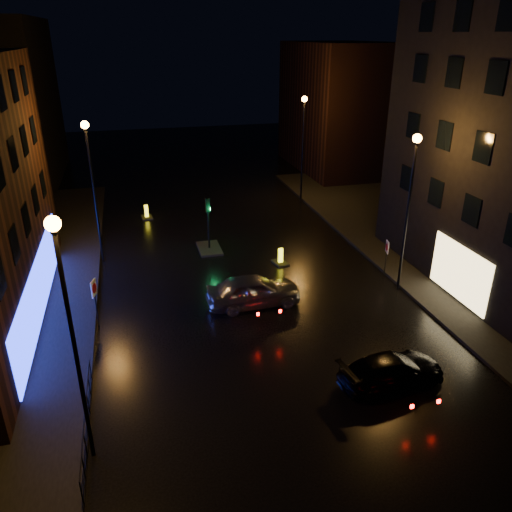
# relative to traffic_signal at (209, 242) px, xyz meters

# --- Properties ---
(ground) EXTENTS (120.00, 120.00, 0.00)m
(ground) POSITION_rel_traffic_signal_xyz_m (1.20, -14.00, -0.50)
(ground) COLOR black
(ground) RESTS_ON ground
(pavement_right) EXTENTS (12.00, 44.00, 0.15)m
(pavement_right) POSITION_rel_traffic_signal_xyz_m (15.20, -6.00, -0.43)
(pavement_right) COLOR black
(pavement_right) RESTS_ON ground
(building_far_left) EXTENTS (8.00, 16.00, 14.00)m
(building_far_left) POSITION_rel_traffic_signal_xyz_m (-14.80, 21.00, 6.50)
(building_far_left) COLOR black
(building_far_left) RESTS_ON ground
(building_far_right) EXTENTS (8.00, 14.00, 12.00)m
(building_far_right) POSITION_rel_traffic_signal_xyz_m (16.20, 18.00, 5.50)
(building_far_right) COLOR black
(building_far_right) RESTS_ON ground
(street_lamp_lnear) EXTENTS (0.44, 0.44, 8.37)m
(street_lamp_lnear) POSITION_rel_traffic_signal_xyz_m (-6.60, -16.00, 5.06)
(street_lamp_lnear) COLOR black
(street_lamp_lnear) RESTS_ON ground
(street_lamp_lfar) EXTENTS (0.44, 0.44, 8.37)m
(street_lamp_lfar) POSITION_rel_traffic_signal_xyz_m (-6.60, -0.00, 5.06)
(street_lamp_lfar) COLOR black
(street_lamp_lfar) RESTS_ON ground
(street_lamp_rnear) EXTENTS (0.44, 0.44, 8.37)m
(street_lamp_rnear) POSITION_rel_traffic_signal_xyz_m (9.00, -8.00, 5.06)
(street_lamp_rnear) COLOR black
(street_lamp_rnear) RESTS_ON ground
(street_lamp_rfar) EXTENTS (0.44, 0.44, 8.37)m
(street_lamp_rfar) POSITION_rel_traffic_signal_xyz_m (9.00, 8.00, 5.06)
(street_lamp_rfar) COLOR black
(street_lamp_rfar) RESTS_ON ground
(traffic_signal) EXTENTS (1.40, 2.40, 3.45)m
(traffic_signal) POSITION_rel_traffic_signal_xyz_m (0.00, 0.00, 0.00)
(traffic_signal) COLOR black
(traffic_signal) RESTS_ON ground
(guard_railing) EXTENTS (0.05, 6.04, 1.00)m
(guard_railing) POSITION_rel_traffic_signal_xyz_m (-6.80, -15.00, 0.24)
(guard_railing) COLOR black
(guard_railing) RESTS_ON ground
(silver_hatchback) EXTENTS (4.82, 2.03, 1.63)m
(silver_hatchback) POSITION_rel_traffic_signal_xyz_m (1.00, -7.66, 0.31)
(silver_hatchback) COLOR #B0B4B9
(silver_hatchback) RESTS_ON ground
(dark_sedan) EXTENTS (4.57, 2.28, 1.27)m
(dark_sedan) POSITION_rel_traffic_signal_xyz_m (4.71, -15.14, 0.13)
(dark_sedan) COLOR black
(dark_sedan) RESTS_ON ground
(bollard_near) EXTENTS (0.93, 1.23, 0.98)m
(bollard_near) POSITION_rel_traffic_signal_xyz_m (3.80, -3.21, -0.29)
(bollard_near) COLOR black
(bollard_near) RESTS_ON ground
(bollard_far) EXTENTS (0.86, 1.21, 1.01)m
(bollard_far) POSITION_rel_traffic_signal_xyz_m (-3.56, 7.09, -0.28)
(bollard_far) COLOR black
(bollard_far) RESTS_ON ground
(road_sign_left) EXTENTS (0.22, 0.57, 2.39)m
(road_sign_left) POSITION_rel_traffic_signal_xyz_m (-6.64, -7.73, 1.29)
(road_sign_left) COLOR black
(road_sign_left) RESTS_ON ground
(road_sign_right) EXTENTS (0.17, 0.51, 2.13)m
(road_sign_right) POSITION_rel_traffic_signal_xyz_m (9.10, -6.27, 1.10)
(road_sign_right) COLOR black
(road_sign_right) RESTS_ON ground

